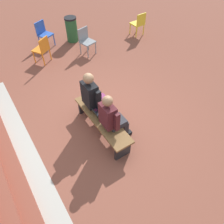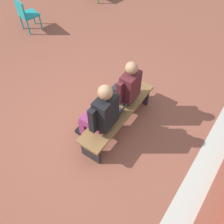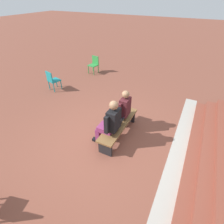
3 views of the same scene
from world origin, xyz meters
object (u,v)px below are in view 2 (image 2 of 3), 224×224
(person_student, at_px, (125,89))
(plastic_chair_far_left, at_px, (26,13))
(bench, at_px, (118,115))
(person_adult, at_px, (100,114))
(laptop, at_px, (116,113))

(person_student, xyz_separation_m, plastic_chair_far_left, (-1.04, -3.63, -0.24))
(bench, distance_m, person_student, 0.48)
(person_adult, bearing_deg, bench, 170.12)
(person_adult, bearing_deg, person_student, 179.68)
(bench, xyz_separation_m, person_student, (-0.31, -0.07, 0.36))
(bench, bearing_deg, plastic_chair_far_left, -110.04)
(person_student, bearing_deg, person_adult, -0.32)
(person_student, height_order, person_adult, person_adult)
(bench, xyz_separation_m, plastic_chair_far_left, (-1.35, -3.69, 0.13))
(person_student, distance_m, laptop, 0.46)
(bench, distance_m, person_adult, 0.57)
(plastic_chair_far_left, bearing_deg, bench, 69.96)
(person_student, bearing_deg, bench, 12.31)
(laptop, bearing_deg, plastic_chair_far_left, -111.15)
(bench, bearing_deg, person_adult, -9.88)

